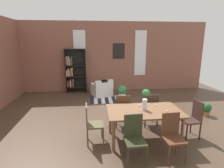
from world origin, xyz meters
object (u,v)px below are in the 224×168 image
object	(u,v)px
bookshelf_tall	(74,71)
armchair_white	(102,90)
dining_chair_head_right	(193,118)
dining_chair_far_right	(150,109)
dining_chair_head_left	(92,123)
dining_table	(144,113)
dining_chair_near_left	(134,137)
dining_chair_far_left	(123,110)
dining_chair_near_right	(172,135)
potted_plant_corner	(122,91)
potted_plant_window	(206,109)
vase_on_table	(145,105)
potted_plant_by_shelf	(146,94)

from	to	relation	value
bookshelf_tall	armchair_white	distance (m)	1.64
dining_chair_head_right	dining_chair_far_right	bearing A→B (deg)	139.35
dining_chair_head_left	armchair_white	distance (m)	3.83
dining_table	dining_chair_head_left	distance (m)	1.26
dining_chair_near_left	dining_chair_far_left	size ratio (longest dim) A/B	1.00
dining_chair_far_right	dining_chair_near_right	xyz separation A→B (m)	(-0.01, -1.47, 0.00)
dining_chair_near_right	armchair_white	xyz separation A→B (m)	(-1.23, 4.54, -0.23)
armchair_white	bookshelf_tall	bearing A→B (deg)	150.44
dining_chair_head_right	armchair_white	size ratio (longest dim) A/B	0.94
dining_chair_far_left	bookshelf_tall	bearing A→B (deg)	114.28
dining_chair_far_right	dining_chair_far_left	bearing A→B (deg)	179.99
dining_chair_head_right	potted_plant_corner	distance (m)	3.58
dining_chair_head_left	potted_plant_window	size ratio (longest dim) A/B	2.22
vase_on_table	dining_chair_head_right	xyz separation A→B (m)	(1.25, 0.01, -0.40)
dining_chair_head_right	dining_chair_near_left	xyz separation A→B (m)	(-1.65, -0.74, 0.00)
dining_chair_far_left	potted_plant_by_shelf	bearing A→B (deg)	58.47
armchair_white	potted_plant_corner	xyz separation A→B (m)	(0.84, -0.45, 0.01)
armchair_white	potted_plant_window	xyz separation A→B (m)	(3.28, -2.56, -0.05)
armchair_white	potted_plant_by_shelf	bearing A→B (deg)	-29.05
dining_chair_head_left	armchair_white	world-z (taller)	dining_chair_head_left
dining_table	dining_chair_head_left	xyz separation A→B (m)	(-1.25, -0.00, -0.18)
bookshelf_tall	potted_plant_corner	bearing A→B (deg)	-28.94
dining_table	dining_chair_near_left	size ratio (longest dim) A/B	1.84
dining_chair_near_left	dining_chair_far_left	xyz separation A→B (m)	(-0.00, 1.47, 0.00)
dining_chair_head_left	bookshelf_tall	world-z (taller)	bookshelf_tall
dining_chair_head_right	bookshelf_tall	distance (m)	5.65
potted_plant_corner	dining_chair_near_left	bearing A→B (deg)	-95.57
potted_plant_corner	dining_chair_far_left	bearing A→B (deg)	-98.73
bookshelf_tall	armchair_white	size ratio (longest dim) A/B	2.03
dining_table	vase_on_table	distance (m)	0.22
dining_table	potted_plant_corner	distance (m)	3.38
dining_chair_near_left	bookshelf_tall	bearing A→B (deg)	108.02
dining_chair_head_right	armchair_white	distance (m)	4.34
dining_chair_head_right	dining_chair_near_right	bearing A→B (deg)	-139.16
dining_chair_head_right	dining_chair_near_left	bearing A→B (deg)	-155.70
armchair_white	dining_chair_near_left	bearing A→B (deg)	-84.46
dining_chair_head_right	dining_chair_near_left	world-z (taller)	same
dining_table	potted_plant_by_shelf	size ratio (longest dim) A/B	3.48
potted_plant_window	dining_chair_near_right	bearing A→B (deg)	-136.12
dining_chair_head_left	dining_table	bearing A→B (deg)	0.14
dining_chair_far_left	armchair_white	size ratio (longest dim) A/B	0.94
dining_table	dining_chair_head_left	bearing A→B (deg)	-179.86
dining_chair_near_left	dining_chair_near_right	size ratio (longest dim) A/B	1.00
dining_chair_far_right	dining_chair_near_right	world-z (taller)	same
dining_chair_far_left	potted_plant_window	distance (m)	2.90
dining_chair_near_right	dining_chair_far_right	bearing A→B (deg)	89.63
bookshelf_tall	potted_plant_window	xyz separation A→B (m)	(4.55, -3.28, -0.80)
dining_chair_near_left	dining_table	bearing A→B (deg)	61.68
dining_table	bookshelf_tall	size ratio (longest dim) A/B	0.86
dining_chair_head_left	bookshelf_tall	size ratio (longest dim) A/B	0.46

